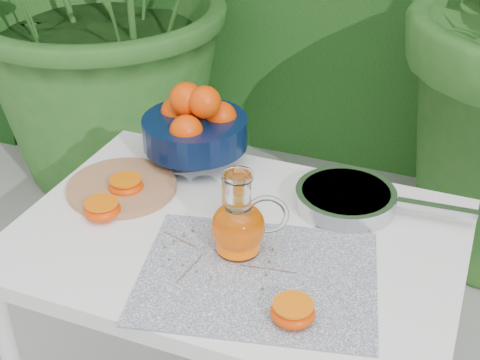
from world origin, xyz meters
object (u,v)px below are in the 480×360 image
at_px(white_table, 237,262).
at_px(fruit_bowl, 195,125).
at_px(juice_pitcher, 239,225).
at_px(cutting_board, 122,187).
at_px(saute_pan, 347,198).

xyz_separation_m(white_table, fruit_bowl, (-0.23, 0.28, 0.18)).
distance_m(fruit_bowl, juice_pitcher, 0.43).
bearing_deg(cutting_board, white_table, -10.74).
height_order(white_table, saute_pan, saute_pan).
xyz_separation_m(cutting_board, fruit_bowl, (0.11, 0.21, 0.09)).
relative_size(white_table, saute_pan, 2.33).
relative_size(fruit_bowl, saute_pan, 0.72).
distance_m(juice_pitcher, saute_pan, 0.32).
bearing_deg(juice_pitcher, saute_pan, 56.39).
bearing_deg(juice_pitcher, cutting_board, 161.32).
height_order(fruit_bowl, saute_pan, fruit_bowl).
xyz_separation_m(fruit_bowl, juice_pitcher, (0.26, -0.34, -0.03)).
bearing_deg(saute_pan, fruit_bowl, 169.80).
height_order(juice_pitcher, saute_pan, juice_pitcher).
distance_m(fruit_bowl, saute_pan, 0.45).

